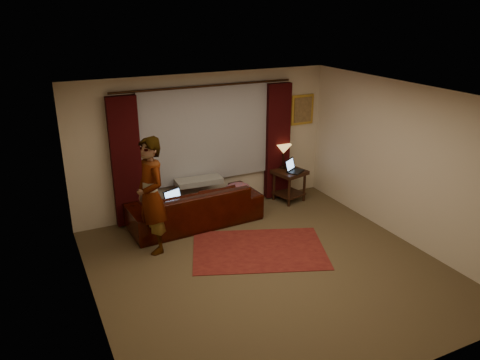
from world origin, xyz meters
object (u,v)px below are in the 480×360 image
(sofa, at_px, (195,199))
(end_table, at_px, (289,185))
(tiffany_lamp, at_px, (283,156))
(person, at_px, (151,196))
(laptop_table, at_px, (296,166))
(laptop_sofa, at_px, (177,199))

(sofa, bearing_deg, end_table, -178.12)
(sofa, xyz_separation_m, end_table, (2.08, 0.18, -0.15))
(end_table, xyz_separation_m, tiffany_lamp, (-0.04, 0.18, 0.57))
(sofa, relative_size, tiffany_lamp, 4.80)
(person, bearing_deg, laptop_table, 93.87)
(end_table, bearing_deg, tiffany_lamp, 103.49)
(laptop_sofa, height_order, end_table, laptop_sofa)
(sofa, distance_m, person, 1.21)
(end_table, relative_size, person, 0.34)
(laptop_sofa, bearing_deg, person, -160.13)
(sofa, bearing_deg, person, 30.43)
(laptop_sofa, bearing_deg, sofa, 1.74)
(sofa, xyz_separation_m, tiffany_lamp, (2.04, 0.36, 0.41))
(sofa, relative_size, person, 1.26)
(person, bearing_deg, sofa, 114.95)
(laptop_sofa, height_order, laptop_table, laptop_table)
(person, bearing_deg, laptop_sofa, 121.22)
(sofa, height_order, tiffany_lamp, tiffany_lamp)
(laptop_table, distance_m, person, 3.15)
(end_table, relative_size, laptop_table, 1.75)
(sofa, relative_size, laptop_table, 6.42)
(tiffany_lamp, height_order, laptop_table, tiffany_lamp)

